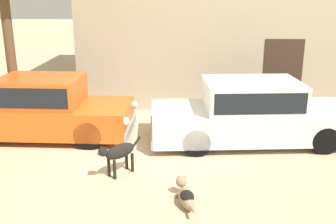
{
  "coord_description": "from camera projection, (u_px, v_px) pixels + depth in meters",
  "views": [
    {
      "loc": [
        1.24,
        -7.85,
        3.42
      ],
      "look_at": [
        0.96,
        0.2,
        0.9
      ],
      "focal_mm": 42.05,
      "sensor_mm": 36.0,
      "label": 1
    }
  ],
  "objects": [
    {
      "name": "stray_dog_spotted",
      "position": [
        186.0,
        195.0,
        6.52
      ],
      "size": [
        0.37,
        1.04,
        0.37
      ],
      "rotation": [
        0.0,
        0.0,
        1.79
      ],
      "color": "#997F60",
      "rests_on": "ground_plane"
    },
    {
      "name": "ground_plane",
      "position": [
        123.0,
        154.0,
        8.55
      ],
      "size": [
        80.0,
        80.0,
        0.0
      ],
      "primitive_type": "plane",
      "color": "tan"
    },
    {
      "name": "parked_sedan_second",
      "position": [
        252.0,
        112.0,
        9.09
      ],
      "size": [
        4.91,
        2.18,
        1.44
      ],
      "rotation": [
        0.0,
        0.0,
        0.08
      ],
      "color": "silver",
      "rests_on": "ground_plane"
    },
    {
      "name": "stray_dog_tan",
      "position": [
        118.0,
        152.0,
        7.45
      ],
      "size": [
        0.77,
        0.85,
        0.7
      ],
      "rotation": [
        0.0,
        0.0,
        3.98
      ],
      "color": "black",
      "rests_on": "ground_plane"
    },
    {
      "name": "parked_sedan_nearest",
      "position": [
        43.0,
        108.0,
        9.39
      ],
      "size": [
        4.29,
        1.77,
        1.45
      ],
      "rotation": [
        0.0,
        0.0,
        -0.02
      ],
      "color": "#D15619",
      "rests_on": "ground_plane"
    }
  ]
}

